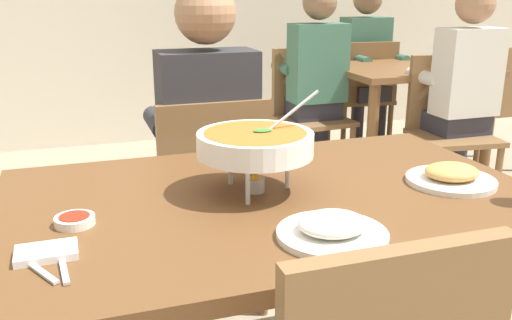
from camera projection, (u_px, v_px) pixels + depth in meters
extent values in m
cube|color=brown|center=(274.00, 202.00, 1.44)|extent=(1.38, 0.88, 0.04)
cylinder|color=brown|center=(39.00, 299.00, 1.72)|extent=(0.07, 0.07, 0.73)
cylinder|color=brown|center=(395.00, 243.00, 2.09)|extent=(0.07, 0.07, 0.73)
cube|color=brown|center=(205.00, 204.00, 2.28)|extent=(0.44, 0.44, 0.03)
cube|color=brown|center=(215.00, 163.00, 2.03)|extent=(0.42, 0.04, 0.45)
cylinder|color=brown|center=(236.00, 230.00, 2.58)|extent=(0.04, 0.04, 0.42)
cylinder|color=brown|center=(154.00, 242.00, 2.47)|extent=(0.04, 0.04, 0.42)
cylinder|color=brown|center=(263.00, 268.00, 2.23)|extent=(0.04, 0.04, 0.42)
cylinder|color=brown|center=(169.00, 283.00, 2.12)|extent=(0.04, 0.04, 0.42)
cylinder|color=#2D2D38|center=(228.00, 245.00, 2.39)|extent=(0.10, 0.10, 0.45)
cylinder|color=#2D2D38|center=(182.00, 252.00, 2.33)|extent=(0.10, 0.10, 0.45)
cube|color=#2D2D38|center=(205.00, 189.00, 2.24)|extent=(0.32, 0.32, 0.12)
cube|color=#2D2D33|center=(208.00, 118.00, 2.08)|extent=(0.36, 0.20, 0.50)
sphere|color=#A57756|center=(205.00, 13.00, 1.97)|extent=(0.22, 0.22, 0.22)
cylinder|color=#2D2D33|center=(234.00, 117.00, 2.32)|extent=(0.08, 0.28, 0.08)
cylinder|color=#2D2D33|center=(158.00, 123.00, 2.23)|extent=(0.08, 0.28, 0.08)
cylinder|color=silver|center=(287.00, 170.00, 1.47)|extent=(0.01, 0.01, 0.10)
cylinder|color=silver|center=(230.00, 166.00, 1.50)|extent=(0.01, 0.01, 0.10)
cylinder|color=silver|center=(248.00, 185.00, 1.36)|extent=(0.01, 0.01, 0.10)
torus|color=silver|center=(255.00, 155.00, 1.43)|extent=(0.21, 0.21, 0.01)
cylinder|color=#B2B2B7|center=(255.00, 185.00, 1.45)|extent=(0.05, 0.05, 0.04)
cone|color=orange|center=(255.00, 174.00, 1.45)|extent=(0.02, 0.02, 0.04)
cylinder|color=white|center=(255.00, 144.00, 1.42)|extent=(0.30, 0.30, 0.06)
cylinder|color=#AD6023|center=(255.00, 134.00, 1.41)|extent=(0.26, 0.26, 0.01)
ellipsoid|color=#388433|center=(263.00, 130.00, 1.42)|extent=(0.05, 0.03, 0.01)
cylinder|color=silver|center=(286.00, 117.00, 1.45)|extent=(0.18, 0.01, 0.13)
cylinder|color=white|center=(332.00, 235.00, 1.19)|extent=(0.24, 0.24, 0.01)
ellipsoid|color=white|center=(333.00, 224.00, 1.18)|extent=(0.15, 0.13, 0.04)
cylinder|color=white|center=(451.00, 181.00, 1.52)|extent=(0.24, 0.24, 0.01)
ellipsoid|color=tan|center=(452.00, 172.00, 1.51)|extent=(0.15, 0.13, 0.04)
cylinder|color=white|center=(75.00, 221.00, 1.25)|extent=(0.09, 0.09, 0.02)
cylinder|color=maroon|center=(74.00, 217.00, 1.25)|extent=(0.07, 0.07, 0.01)
cube|color=white|center=(47.00, 252.00, 1.11)|extent=(0.12, 0.08, 0.02)
cube|color=silver|center=(35.00, 267.00, 1.06)|extent=(0.09, 0.16, 0.01)
cube|color=silver|center=(63.00, 263.00, 1.07)|extent=(0.03, 0.17, 0.01)
cube|color=brown|center=(407.00, 69.00, 3.78)|extent=(1.00, 0.80, 0.04)
cylinder|color=brown|center=(372.00, 142.00, 3.45)|extent=(0.07, 0.07, 0.73)
cylinder|color=brown|center=(488.00, 131.00, 3.72)|extent=(0.07, 0.07, 0.73)
cylinder|color=brown|center=(325.00, 119.00, 4.07)|extent=(0.07, 0.07, 0.73)
cylinder|color=brown|center=(428.00, 111.00, 4.33)|extent=(0.07, 0.07, 0.73)
cube|color=brown|center=(359.00, 99.00, 4.45)|extent=(0.50, 0.50, 0.03)
cube|color=brown|center=(371.00, 72.00, 4.19)|extent=(0.42, 0.10, 0.45)
cylinder|color=brown|center=(371.00, 120.00, 4.73)|extent=(0.04, 0.04, 0.42)
cylinder|color=brown|center=(328.00, 122.00, 4.66)|extent=(0.04, 0.04, 0.42)
cylinder|color=brown|center=(389.00, 131.00, 4.37)|extent=(0.04, 0.04, 0.42)
cylinder|color=brown|center=(343.00, 133.00, 4.30)|extent=(0.04, 0.04, 0.42)
cube|color=brown|center=(314.00, 121.00, 3.72)|extent=(0.48, 0.48, 0.03)
cube|color=brown|center=(300.00, 81.00, 3.82)|extent=(0.42, 0.08, 0.45)
cylinder|color=brown|center=(301.00, 164.00, 3.55)|extent=(0.04, 0.04, 0.42)
cylinder|color=brown|center=(352.00, 157.00, 3.69)|extent=(0.04, 0.04, 0.42)
cylinder|color=brown|center=(275.00, 149.00, 3.88)|extent=(0.04, 0.04, 0.42)
cylinder|color=brown|center=(323.00, 143.00, 4.03)|extent=(0.04, 0.04, 0.42)
cube|color=brown|center=(454.00, 138.00, 3.30)|extent=(0.49, 0.49, 0.03)
cube|color=brown|center=(441.00, 92.00, 3.42)|extent=(0.42, 0.09, 0.45)
cylinder|color=brown|center=(437.00, 186.00, 3.15)|extent=(0.04, 0.04, 0.42)
cylinder|color=brown|center=(497.00, 182.00, 3.22)|extent=(0.04, 0.04, 0.42)
cylinder|color=brown|center=(407.00, 166.00, 3.51)|extent=(0.04, 0.04, 0.42)
cylinder|color=brown|center=(462.00, 162.00, 3.58)|extent=(0.04, 0.04, 0.42)
cube|color=brown|center=(484.00, 109.00, 4.07)|extent=(0.45, 0.45, 0.03)
cube|color=brown|center=(509.00, 81.00, 3.82)|extent=(0.42, 0.05, 0.45)
cylinder|color=brown|center=(484.00, 131.00, 4.37)|extent=(0.04, 0.04, 0.42)
cylinder|color=brown|center=(443.00, 135.00, 4.25)|extent=(0.04, 0.04, 0.42)
cylinder|color=brown|center=(477.00, 148.00, 3.91)|extent=(0.04, 0.04, 0.42)
cube|color=brown|center=(281.00, 106.00, 4.19)|extent=(0.47, 0.47, 0.03)
cube|color=brown|center=(306.00, 72.00, 4.19)|extent=(0.07, 0.42, 0.45)
cylinder|color=brown|center=(249.00, 131.00, 4.35)|extent=(0.04, 0.04, 0.42)
cylinder|color=brown|center=(268.00, 143.00, 4.02)|extent=(0.04, 0.04, 0.42)
cylinder|color=brown|center=(292.00, 127.00, 4.49)|extent=(0.04, 0.04, 0.42)
cylinder|color=brown|center=(314.00, 138.00, 4.16)|extent=(0.04, 0.04, 0.42)
cylinder|color=#2D2D38|center=(357.00, 129.00, 4.38)|extent=(0.10, 0.10, 0.45)
cylinder|color=#2D2D38|center=(379.00, 127.00, 4.44)|extent=(0.10, 0.10, 0.45)
cube|color=#2D2D38|center=(368.00, 91.00, 4.36)|extent=(0.32, 0.32, 0.12)
cube|color=#3D6B56|center=(365.00, 50.00, 4.34)|extent=(0.36, 0.20, 0.50)
cylinder|color=#3D6B56|center=(359.00, 60.00, 4.12)|extent=(0.08, 0.28, 0.08)
cylinder|color=#3D6B56|center=(396.00, 59.00, 4.22)|extent=(0.08, 0.28, 0.08)
cylinder|color=#2D2D38|center=(321.00, 145.00, 3.91)|extent=(0.10, 0.10, 0.45)
cylinder|color=#2D2D38|center=(295.00, 148.00, 3.85)|extent=(0.10, 0.10, 0.45)
cube|color=#2D2D38|center=(311.00, 108.00, 3.76)|extent=(0.32, 0.32, 0.12)
cube|color=#3D6B56|center=(318.00, 63.00, 3.59)|extent=(0.36, 0.20, 0.50)
sphere|color=#846047|center=(320.00, 2.00, 3.48)|extent=(0.22, 0.22, 0.22)
cylinder|color=#3D6B56|center=(327.00, 66.00, 3.84)|extent=(0.08, 0.28, 0.08)
cylinder|color=#3D6B56|center=(283.00, 68.00, 3.74)|extent=(0.08, 0.28, 0.08)
cylinder|color=#2D2D38|center=(458.00, 163.00, 3.53)|extent=(0.10, 0.10, 0.45)
cylinder|color=#2D2D38|center=(431.00, 166.00, 3.47)|extent=(0.10, 0.10, 0.45)
cube|color=#2D2D38|center=(453.00, 121.00, 3.38)|extent=(0.32, 0.32, 0.12)
cube|color=beige|center=(468.00, 72.00, 3.21)|extent=(0.36, 0.20, 0.50)
sphere|color=#A57756|center=(475.00, 4.00, 3.10)|extent=(0.22, 0.22, 0.22)
cylinder|color=beige|center=(467.00, 74.00, 3.45)|extent=(0.08, 0.28, 0.08)
cylinder|color=beige|center=(423.00, 77.00, 3.36)|extent=(0.08, 0.28, 0.08)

